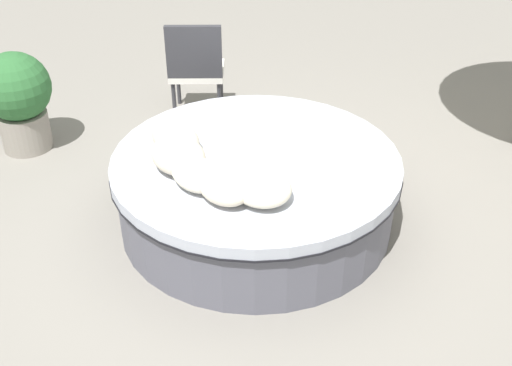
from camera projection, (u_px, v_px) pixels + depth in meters
name	position (u px, v px, depth m)	size (l,w,h in m)	color
ground_plane	(256.00, 219.00, 4.76)	(16.00, 16.00, 0.00)	gray
round_bed	(256.00, 188.00, 4.60)	(2.11, 2.11, 0.56)	#595966
throw_pillow_0	(175.00, 138.00, 4.48)	(0.46, 0.31, 0.20)	beige
throw_pillow_1	(178.00, 155.00, 4.26)	(0.45, 0.36, 0.22)	beige
throw_pillow_2	(196.00, 174.00, 4.10)	(0.44, 0.30, 0.17)	beige
throw_pillow_3	(223.00, 186.00, 3.97)	(0.43, 0.31, 0.18)	beige
throw_pillow_4	(261.00, 187.00, 3.96)	(0.44, 0.38, 0.18)	beige
patio_chair	(196.00, 64.00, 5.90)	(0.70, 0.71, 0.98)	#333338
planter	(18.00, 97.00, 5.42)	(0.61, 0.61, 0.91)	gray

